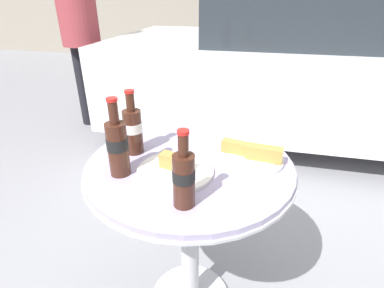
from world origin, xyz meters
name	(u,v)px	position (x,y,z in m)	size (l,w,h in m)	color
bistro_table	(190,197)	(0.00, 0.00, 0.58)	(0.73, 0.73, 0.73)	#B7B7BC
cola_bottle_left	(184,177)	(0.04, -0.23, 0.82)	(0.06, 0.06, 0.23)	#3D1E14
cola_bottle_right	(118,146)	(-0.20, -0.13, 0.83)	(0.07, 0.07, 0.26)	#3D1E14
cola_bottle_center	(133,129)	(-0.21, 0.02, 0.82)	(0.07, 0.07, 0.23)	#3D1E14
lunch_plate_near	(175,169)	(-0.03, -0.08, 0.74)	(0.25, 0.25, 0.06)	silver
lunch_plate_far	(251,156)	(0.21, 0.06, 0.75)	(0.23, 0.23, 0.06)	silver
parked_car	(347,68)	(0.96, 2.06, 0.65)	(4.32, 1.72, 1.36)	silver
pedestrian	(80,29)	(-1.46, 1.75, 0.96)	(0.35, 0.35, 1.70)	black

